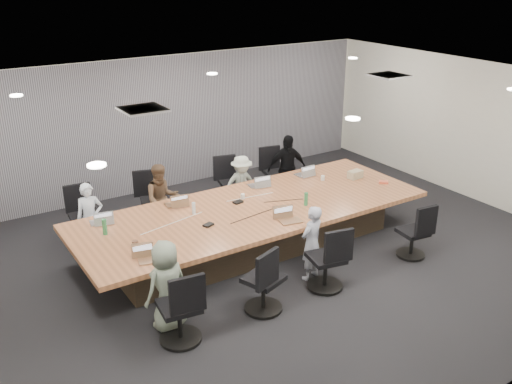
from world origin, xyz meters
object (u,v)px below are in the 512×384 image
chair_6 (326,263)px  canvas_bag (355,174)px  person_3 (287,169)px  bottle_green_right (306,199)px  laptop_2 (257,185)px  bottle_clear (194,208)px  chair_7 (412,236)px  mug_brown (135,244)px  chair_1 (155,204)px  laptop_6 (291,221)px  person_6 (312,243)px  conference_table (253,226)px  person_1 (162,199)px  chair_2 (233,187)px  laptop_0 (100,222)px  laptop_3 (303,174)px  bottle_green_left (105,227)px  chair_5 (263,284)px  person_0 (90,218)px  snack_packet (384,182)px  chair_0 (85,220)px  chair_4 (179,312)px  laptop_1 (175,204)px  person_2 (242,185)px  chair_3 (277,176)px  person_4 (167,286)px

chair_6 → canvas_bag: canvas_bag is taller
person_3 → bottle_green_right: 1.97m
laptop_2 → bottle_clear: size_ratio=1.63×
chair_7 → mug_brown: 4.47m
chair_1 → mug_brown: (-1.15, -2.02, 0.36)m
chair_7 → laptop_6: laptop_6 is taller
chair_1 → person_6: size_ratio=0.72×
canvas_bag → conference_table: bearing=-176.9°
laptop_2 → person_1: bearing=-11.6°
chair_2 → mug_brown: size_ratio=7.65×
bottle_green_right → canvas_bag: bearing=18.7°
laptop_0 → laptop_3: 4.01m
conference_table → chair_1: 2.00m
chair_1 → chair_7: (3.08, -3.40, -0.06)m
laptop_6 → bottle_green_left: bottle_green_left is taller
chair_5 → person_3: (2.57, 3.05, 0.28)m
laptop_6 → laptop_3: bearing=59.3°
person_0 → bottle_green_right: 3.62m
laptop_0 → chair_1: bearing=-137.5°
chair_6 → bottle_green_right: size_ratio=3.72×
conference_table → person_1: person_1 is taller
conference_table → canvas_bag: (2.38, 0.13, 0.41)m
mug_brown → snack_packet: 4.85m
chair_0 → laptop_0: bearing=94.8°
bottle_green_right → bottle_clear: bottle_green_right is taller
chair_4 → chair_6: size_ratio=1.02×
chair_0 → chair_7: bearing=147.0°
chair_1 → laptop_1: chair_1 is taller
chair_6 → person_1: bearing=123.5°
chair_6 → person_2: size_ratio=0.73×
chair_1 → bottle_green_left: (-1.37, -1.36, 0.43)m
laptop_3 → chair_2: bearing=-41.7°
laptop_1 → laptop_2: 1.65m
laptop_0 → person_1: 1.41m
chair_6 → bottle_green_right: bottle_green_right is taller
snack_packet → laptop_1: bearing=162.6°
person_0 → person_3: 4.01m
chair_3 → chair_6: 3.70m
chair_5 → bottle_green_right: bearing=17.3°
person_0 → laptop_0: 0.57m
person_3 → mug_brown: bearing=-143.3°
chair_0 → laptop_6: (2.55, -2.50, 0.33)m
canvas_bag → bottle_green_left: bearing=177.5°
chair_3 → bottle_clear: size_ratio=4.28×
conference_table → laptop_2: bearing=53.1°
chair_4 → person_4: size_ratio=0.68×
chair_0 → chair_5: chair_0 is taller
laptop_0 → chair_5: bearing=127.8°
chair_7 → bottle_green_left: (-4.45, 2.04, 0.50)m
chair_7 → person_1: (-3.08, 3.05, 0.28)m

